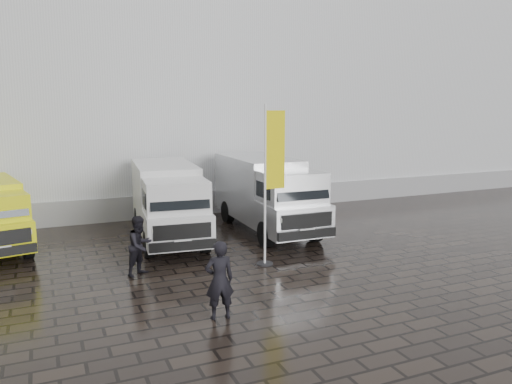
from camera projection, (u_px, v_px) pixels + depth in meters
ground at (273, 266)px, 14.87m from camera, size 120.00×120.00×0.00m
exhibition_hall at (188, 84)px, 29.12m from camera, size 44.00×16.00×12.00m
hall_plinth at (238, 200)px, 22.77m from camera, size 44.00×0.15×1.00m
van_white at (168, 203)px, 17.65m from camera, size 2.63×6.29×2.65m
van_silver at (267, 195)px, 18.90m from camera, size 2.23×6.40×2.76m
flagpole at (271, 177)px, 14.70m from camera, size 0.88×0.50×4.79m
wheelie_bin at (295, 197)px, 23.41m from camera, size 0.64×0.64×1.04m
person_front at (219, 280)px, 11.08m from camera, size 0.69×0.49×1.80m
person_tent at (140, 246)px, 14.00m from camera, size 1.05×1.00×1.70m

